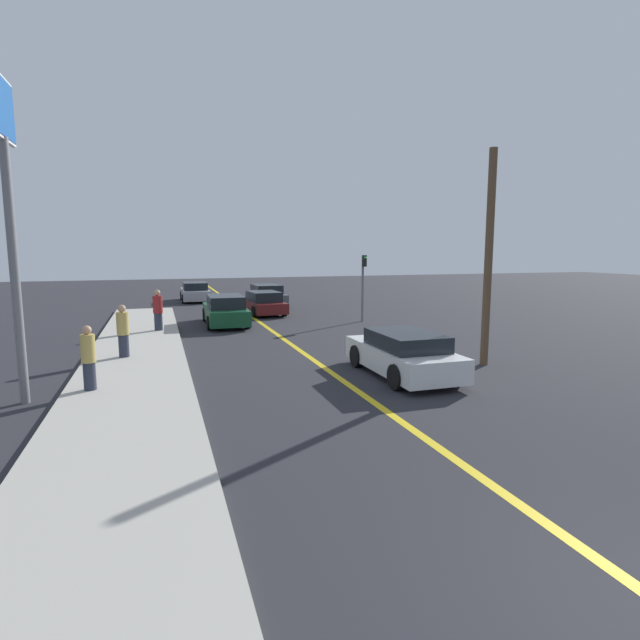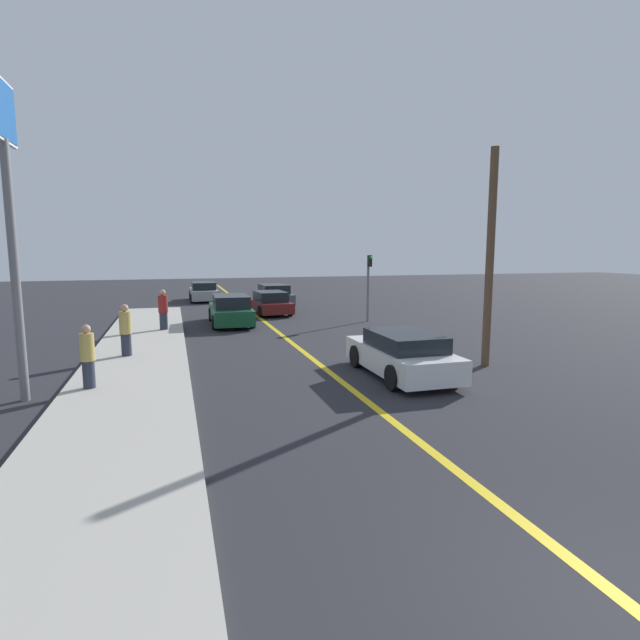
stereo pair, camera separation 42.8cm
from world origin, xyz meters
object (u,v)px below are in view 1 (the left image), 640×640
(roadside_sign, at_px, (5,165))
(traffic_light, at_px, (363,280))
(car_ahead_center, at_px, (225,311))
(car_far_distant, at_px, (264,303))
(pedestrian_near_curb, at_px, (89,358))
(car_oncoming_far, at_px, (195,292))
(pedestrian_far_standing, at_px, (158,310))
(pedestrian_mid_group, at_px, (123,331))
(utility_pole, at_px, (489,259))
(car_parked_left_lot, at_px, (266,296))
(car_near_right_lane, at_px, (403,354))

(roadside_sign, bearing_deg, traffic_light, 37.95)
(car_ahead_center, bearing_deg, car_far_distant, 54.08)
(car_ahead_center, xyz_separation_m, pedestrian_near_curb, (-4.63, -10.54, 0.25))
(car_oncoming_far, bearing_deg, traffic_light, -60.32)
(pedestrian_far_standing, bearing_deg, pedestrian_mid_group, -101.55)
(utility_pole, bearing_deg, car_far_distant, 105.84)
(car_parked_left_lot, relative_size, car_oncoming_far, 0.98)
(car_ahead_center, xyz_separation_m, traffic_light, (6.57, -0.97, 1.37))
(car_near_right_lane, distance_m, utility_pole, 3.99)
(car_far_distant, height_order, traffic_light, traffic_light)
(car_near_right_lane, xyz_separation_m, roadside_sign, (-9.47, 0.41, 4.70))
(car_oncoming_far, relative_size, utility_pole, 0.65)
(pedestrian_far_standing, bearing_deg, roadside_sign, -107.91)
(pedestrian_mid_group, bearing_deg, car_ahead_center, 58.96)
(pedestrian_near_curb, relative_size, utility_pole, 0.24)
(car_far_distant, distance_m, car_parked_left_lot, 3.79)
(car_ahead_center, height_order, car_oncoming_far, car_ahead_center)
(pedestrian_far_standing, bearing_deg, pedestrian_near_curb, -100.22)
(car_ahead_center, height_order, roadside_sign, roadside_sign)
(pedestrian_mid_group, bearing_deg, utility_pole, -20.63)
(utility_pole, bearing_deg, car_ahead_center, 121.13)
(pedestrian_mid_group, relative_size, utility_pole, 0.26)
(pedestrian_mid_group, relative_size, traffic_light, 0.51)
(car_ahead_center, relative_size, utility_pole, 0.72)
(car_oncoming_far, xyz_separation_m, traffic_light, (7.14, -12.56, 1.41))
(car_parked_left_lot, relative_size, pedestrian_far_standing, 2.39)
(car_near_right_lane, relative_size, traffic_light, 1.31)
(roadside_sign, xyz_separation_m, utility_pole, (12.47, 0.03, -2.09))
(traffic_light, bearing_deg, utility_pole, -90.52)
(car_parked_left_lot, bearing_deg, car_near_right_lane, -91.93)
(car_near_right_lane, height_order, car_oncoming_far, car_oncoming_far)
(car_near_right_lane, height_order, utility_pole, utility_pole)
(pedestrian_mid_group, bearing_deg, pedestrian_far_standing, 78.45)
(car_parked_left_lot, bearing_deg, car_oncoming_far, 128.70)
(car_parked_left_lot, distance_m, pedestrian_near_curb, 19.28)
(car_ahead_center, xyz_separation_m, pedestrian_mid_group, (-4.07, -6.77, 0.29))
(car_oncoming_far, xyz_separation_m, pedestrian_mid_group, (-3.50, -18.35, 0.33))
(pedestrian_near_curb, bearing_deg, utility_pole, -1.02)
(pedestrian_far_standing, bearing_deg, car_far_distant, 41.37)
(car_far_distant, xyz_separation_m, traffic_light, (4.07, -4.27, 1.44))
(pedestrian_far_standing, bearing_deg, utility_pole, -44.06)
(car_near_right_lane, distance_m, pedestrian_far_standing, 11.61)
(pedestrian_mid_group, height_order, utility_pole, utility_pole)
(car_far_distant, bearing_deg, utility_pole, -77.56)
(roadside_sign, bearing_deg, pedestrian_far_standing, 72.09)
(car_ahead_center, height_order, pedestrian_mid_group, pedestrian_mid_group)
(car_far_distant, xyz_separation_m, car_oncoming_far, (-3.07, 8.29, 0.03))
(pedestrian_mid_group, relative_size, pedestrian_far_standing, 0.97)
(car_ahead_center, bearing_deg, traffic_light, -7.15)
(car_far_distant, relative_size, traffic_light, 1.24)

